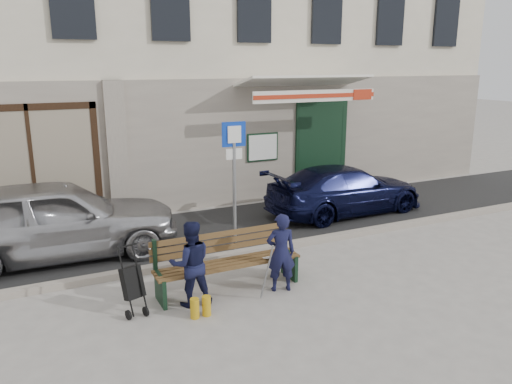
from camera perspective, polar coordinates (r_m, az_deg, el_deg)
ground at (r=8.26m, az=1.44°, el=-11.03°), size 80.00×80.00×0.00m
asphalt_lane at (r=10.91m, az=-6.01°, el=-4.62°), size 60.00×3.20×0.01m
curb at (r=9.49m, az=-2.71°, el=-7.18°), size 60.00×0.18×0.12m
building at (r=15.53m, az=-13.61°, el=19.33°), size 20.00×8.27×10.00m
car_silver at (r=9.98m, az=-21.93°, el=-2.90°), size 4.53×2.00×1.51m
car_navy at (r=12.31m, az=10.16°, el=0.27°), size 4.10×1.81×1.17m
parking_sign at (r=9.47m, az=-2.51°, el=2.95°), size 0.47×0.08×2.51m
bench at (r=8.07m, az=-3.52°, el=-8.13°), size 2.40×1.17×0.98m
man at (r=7.99m, az=2.86°, el=-6.92°), size 0.53×0.42×1.29m
woman at (r=7.58m, az=-7.48°, el=-8.11°), size 0.70×0.58×1.32m
stroller at (r=7.59m, az=-13.93°, el=-10.17°), size 0.36×0.46×1.01m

